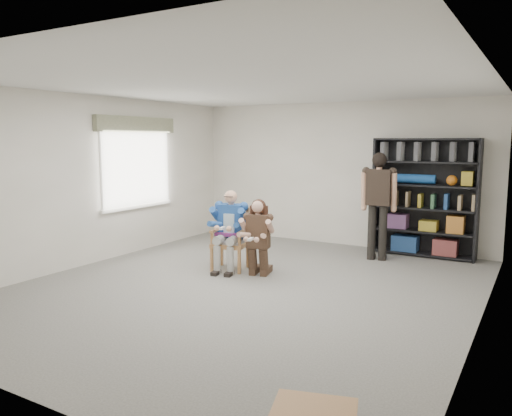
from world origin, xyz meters
The scene contains 8 objects.
room_shell centered at (0.00, 0.00, 1.40)m, with size 6.00×7.00×2.80m, color beige, non-canonical shape.
floor centered at (0.00, 0.00, 0.00)m, with size 6.00×7.00×0.01m, color #5F5C57.
window_left centered at (-2.95, 1.00, 1.63)m, with size 0.16×2.00×1.75m, color white, non-canonical shape.
armchair centered at (-0.75, 0.72, 0.50)m, with size 0.57×0.55×0.99m, color #AC7744, non-canonical shape.
seated_man centered at (-0.75, 0.72, 0.64)m, with size 0.55×0.77×1.29m, color navy, non-canonical shape.
kneeling_woman centered at (-0.17, 0.60, 0.59)m, with size 0.50×0.79×1.18m, color #35281D, non-canonical shape.
bookshelf centered at (1.70, 3.28, 1.05)m, with size 1.80×0.38×2.10m, color black, non-canonical shape.
standing_man centered at (1.08, 2.56, 0.92)m, with size 0.57×0.32×1.85m, color black, non-canonical shape.
Camera 1 is at (3.54, -5.82, 2.06)m, focal length 35.00 mm.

